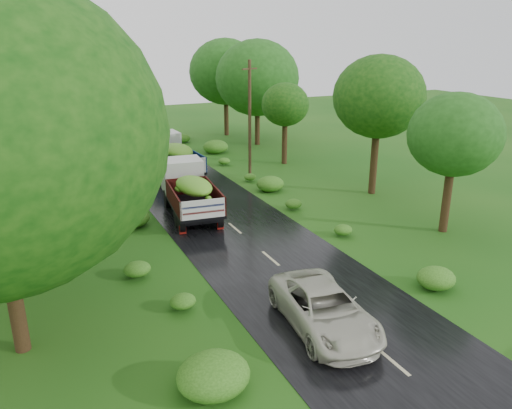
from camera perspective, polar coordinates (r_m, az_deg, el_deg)
ground at (r=16.17m, az=15.22°, el=-16.87°), size 120.00×120.00×0.00m
road at (r=19.57m, az=5.72°, el=-9.51°), size 6.50×80.00×0.02m
road_lines at (r=20.33m, az=4.26°, el=-8.29°), size 0.12×69.60×0.00m
truck_near at (r=27.05m, az=-7.68°, el=1.91°), size 2.90×6.49×2.64m
truck_far at (r=34.85m, az=-9.65°, el=5.71°), size 2.54×6.60×2.74m
car at (r=16.89m, az=7.79°, el=-11.73°), size 2.88×5.27×1.40m
utility_pole at (r=33.83m, az=-0.72°, el=9.83°), size 1.30×0.62×7.80m
trees_right at (r=39.11m, az=3.24°, el=13.25°), size 4.55×31.58×7.70m
shrubs at (r=26.87m, az=-4.11°, el=-0.64°), size 11.90×44.00×0.70m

